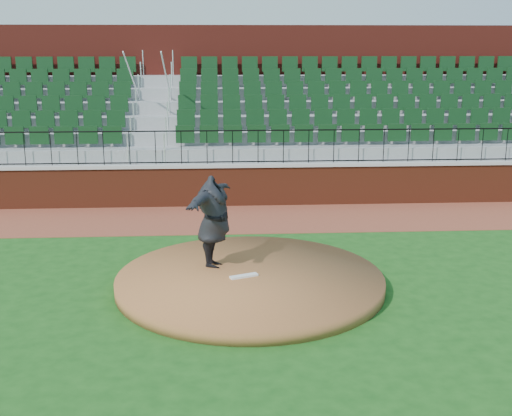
{
  "coord_description": "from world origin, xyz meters",
  "views": [
    {
      "loc": [
        -0.81,
        -12.3,
        4.84
      ],
      "look_at": [
        0.0,
        1.5,
        1.3
      ],
      "focal_mm": 45.2,
      "sensor_mm": 36.0,
      "label": 1
    }
  ],
  "objects": [
    {
      "name": "pitcher",
      "position": [
        -0.94,
        0.68,
        1.23
      ],
      "size": [
        1.36,
        2.5,
        1.96
      ],
      "primitive_type": "imported",
      "rotation": [
        0.0,
        0.0,
        1.26
      ],
      "color": "black",
      "rests_on": "pitchers_mound"
    },
    {
      "name": "concourse_wall",
      "position": [
        0.0,
        12.52,
        2.75
      ],
      "size": [
        34.0,
        0.5,
        5.5
      ],
      "primitive_type": "cube",
      "color": "maroon",
      "rests_on": "ground"
    },
    {
      "name": "pitchers_mound",
      "position": [
        -0.21,
        0.08,
        0.12
      ],
      "size": [
        5.46,
        5.46,
        0.25
      ],
      "primitive_type": "cylinder",
      "color": "brown",
      "rests_on": "ground"
    },
    {
      "name": "seating_stands",
      "position": [
        0.0,
        9.72,
        2.3
      ],
      "size": [
        34.0,
        5.1,
        4.6
      ],
      "primitive_type": null,
      "color": "gray",
      "rests_on": "ground"
    },
    {
      "name": "ground",
      "position": [
        0.0,
        0.0,
        0.0
      ],
      "size": [
        90.0,
        90.0,
        0.0
      ],
      "primitive_type": "plane",
      "color": "#164A15",
      "rests_on": "ground"
    },
    {
      "name": "warning_track",
      "position": [
        0.0,
        5.4,
        0.01
      ],
      "size": [
        34.0,
        3.2,
        0.01
      ],
      "primitive_type": "cube",
      "color": "brown",
      "rests_on": "ground"
    },
    {
      "name": "field_wall",
      "position": [
        0.0,
        7.0,
        0.6
      ],
      "size": [
        34.0,
        0.35,
        1.2
      ],
      "primitive_type": "cube",
      "color": "maroon",
      "rests_on": "ground"
    },
    {
      "name": "wall_cap",
      "position": [
        0.0,
        7.0,
        1.25
      ],
      "size": [
        34.0,
        0.45,
        0.1
      ],
      "primitive_type": "cube",
      "color": "#B7B7B7",
      "rests_on": "field_wall"
    },
    {
      "name": "wall_railing",
      "position": [
        0.0,
        7.0,
        1.8
      ],
      "size": [
        34.0,
        0.05,
        1.0
      ],
      "primitive_type": null,
      "color": "black",
      "rests_on": "wall_cap"
    },
    {
      "name": "pitching_rubber",
      "position": [
        -0.34,
        -0.02,
        0.27
      ],
      "size": [
        0.6,
        0.35,
        0.04
      ],
      "primitive_type": "cube",
      "rotation": [
        0.0,
        0.0,
        0.37
      ],
      "color": "white",
      "rests_on": "pitchers_mound"
    }
  ]
}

